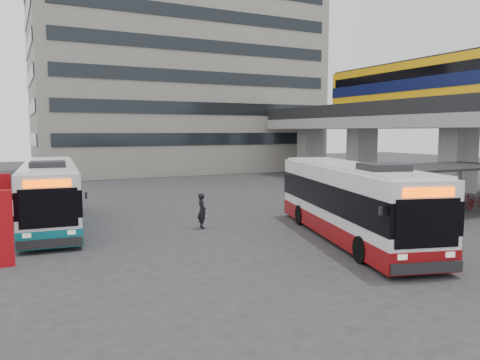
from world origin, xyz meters
name	(u,v)px	position (x,y,z in m)	size (l,w,h in m)	color
ground	(332,243)	(0.00, 0.00, 0.00)	(120.00, 120.00, 0.00)	#28282B
viaduct	(423,106)	(17.00, 11.27, 6.23)	(8.00, 32.00, 9.68)	gray
bike_shelter	(427,189)	(8.50, 3.00, 1.36)	(10.00, 4.00, 2.54)	#595B60
office_block	(177,58)	(6.00, 36.00, 12.50)	(30.00, 15.00, 25.00)	gray
road_markings	(440,253)	(2.50, -3.00, 0.01)	(0.15, 7.60, 0.01)	beige
bus_main	(350,202)	(1.11, 0.33, 1.51)	(5.32, 11.26, 3.26)	white
bus_teal	(50,194)	(-9.66, 8.55, 1.47)	(3.19, 10.84, 3.16)	white
pedestrian	(202,211)	(-3.57, 4.88, 0.80)	(0.58, 0.38, 1.59)	black
sign_totem_mid	(5,227)	(-11.50, 2.08, 1.30)	(0.54, 0.17, 2.51)	#B20B11
sign_totem_north	(6,200)	(-11.51, 9.05, 1.27)	(0.53, 0.21, 2.47)	#B20B11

